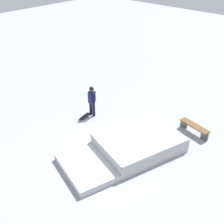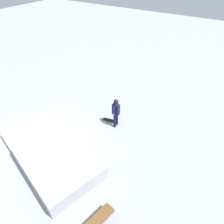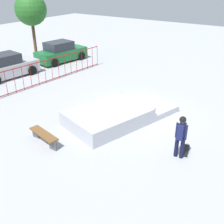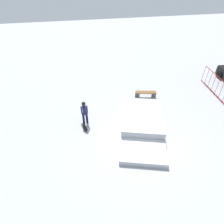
{
  "view_description": "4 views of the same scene",
  "coord_description": "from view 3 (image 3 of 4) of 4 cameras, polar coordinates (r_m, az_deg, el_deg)",
  "views": [
    {
      "loc": [
        6.99,
        6.67,
        8.3
      ],
      "look_at": [
        -1.97,
        -1.61,
        0.9
      ],
      "focal_mm": 46.0,
      "sensor_mm": 36.0,
      "label": 1
    },
    {
      "loc": [
        -6.4,
        3.92,
        7.48
      ],
      "look_at": [
        -1.97,
        -3.01,
        1.0
      ],
      "focal_mm": 32.43,
      "sensor_mm": 36.0,
      "label": 2
    },
    {
      "loc": [
        -10.7,
        -5.95,
        6.2
      ],
      "look_at": [
        -1.34,
        0.39,
        0.6
      ],
      "focal_mm": 44.07,
      "sensor_mm": 36.0,
      "label": 3
    },
    {
      "loc": [
        7.64,
        -3.26,
        8.63
      ],
      "look_at": [
        -1.82,
        -1.44,
        0.9
      ],
      "focal_mm": 30.7,
      "sensor_mm": 36.0,
      "label": 4
    }
  ],
  "objects": [
    {
      "name": "ground_plane",
      "position": [
        13.72,
        4.5,
        -0.59
      ],
      "size": [
        60.0,
        60.0,
        0.0
      ],
      "primitive_type": "plane",
      "color": "#A8AAB2"
    },
    {
      "name": "skate_ramp",
      "position": [
        12.98,
        0.76,
        -0.59
      ],
      "size": [
        5.91,
        4.01,
        0.74
      ],
      "rotation": [
        0.0,
        0.0,
        -0.28
      ],
      "color": "#B0B3BB",
      "rests_on": "ground"
    },
    {
      "name": "skater",
      "position": [
        10.41,
        14.13,
        -4.44
      ],
      "size": [
        0.39,
        0.44,
        1.73
      ],
      "rotation": [
        0.0,
        0.0,
        3.19
      ],
      "color": "black",
      "rests_on": "ground"
    },
    {
      "name": "skateboard",
      "position": [
        11.25,
        15.09,
        -7.67
      ],
      "size": [
        0.82,
        0.39,
        0.09
      ],
      "rotation": [
        0.0,
        0.0,
        3.37
      ],
      "color": "black",
      "rests_on": "ground"
    },
    {
      "name": "perimeter_fence",
      "position": [
        17.71,
        -15.81,
        7.49
      ],
      "size": [
        11.67,
        1.0,
        1.5
      ],
      "rotation": [
        0.0,
        0.0,
        -0.08
      ],
      "color": "maroon",
      "rests_on": "ground"
    },
    {
      "name": "park_bench",
      "position": [
        11.58,
        -13.96,
        -4.81
      ],
      "size": [
        0.71,
        1.65,
        0.48
      ],
      "rotation": [
        0.0,
        0.0,
        1.37
      ],
      "color": "brown",
      "rests_on": "ground"
    },
    {
      "name": "parked_car_silver",
      "position": [
        20.02,
        -21.09,
        8.74
      ],
      "size": [
        4.26,
        2.28,
        1.6
      ],
      "rotation": [
        0.0,
        0.0,
        -0.11
      ],
      "color": "#B7B7BC",
      "rests_on": "ground"
    },
    {
      "name": "parked_car_green",
      "position": [
        22.83,
        -10.56,
        12.06
      ],
      "size": [
        4.3,
        2.39,
        1.6
      ],
      "rotation": [
        0.0,
        0.0,
        -0.15
      ],
      "color": "#196B33",
      "rests_on": "ground"
    },
    {
      "name": "distant_tree",
      "position": [
        24.24,
        -16.49,
        19.67
      ],
      "size": [
        2.52,
        2.52,
        5.08
      ],
      "color": "brown",
      "rests_on": "ground"
    }
  ]
}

